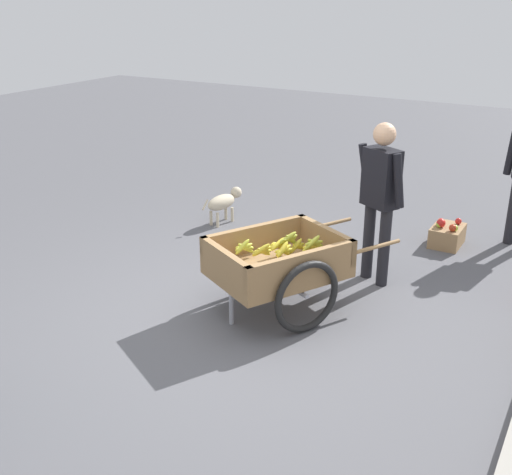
{
  "coord_description": "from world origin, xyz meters",
  "views": [
    {
      "loc": [
        4.08,
        2.5,
        2.69
      ],
      "look_at": [
        -0.13,
        0.07,
        0.75
      ],
      "focal_mm": 44.03,
      "sensor_mm": 36.0,
      "label": 1
    }
  ],
  "objects_px": {
    "fruit_cart": "(279,265)",
    "dog": "(224,201)",
    "vendor_person": "(380,190)",
    "mixed_fruit_crate": "(447,235)"
  },
  "relations": [
    {
      "from": "fruit_cart",
      "to": "dog",
      "type": "relative_size",
      "value": 2.72
    },
    {
      "from": "dog",
      "to": "vendor_person",
      "type": "bearing_deg",
      "value": 73.43
    },
    {
      "from": "vendor_person",
      "to": "dog",
      "type": "xyz_separation_m",
      "value": [
        -0.65,
        -2.17,
        -0.66
      ]
    },
    {
      "from": "dog",
      "to": "mixed_fruit_crate",
      "type": "height_order",
      "value": "dog"
    },
    {
      "from": "fruit_cart",
      "to": "dog",
      "type": "height_order",
      "value": "fruit_cart"
    },
    {
      "from": "vendor_person",
      "to": "dog",
      "type": "bearing_deg",
      "value": -106.57
    },
    {
      "from": "vendor_person",
      "to": "dog",
      "type": "height_order",
      "value": "vendor_person"
    },
    {
      "from": "vendor_person",
      "to": "dog",
      "type": "relative_size",
      "value": 2.35
    },
    {
      "from": "fruit_cart",
      "to": "dog",
      "type": "distance_m",
      "value": 2.33
    },
    {
      "from": "fruit_cart",
      "to": "mixed_fruit_crate",
      "type": "xyz_separation_m",
      "value": [
        -2.29,
        0.92,
        -0.31
      ]
    }
  ]
}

